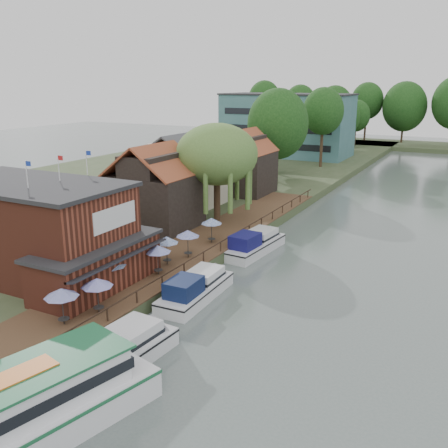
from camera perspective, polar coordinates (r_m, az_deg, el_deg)
The scene contains 27 objects.
ground at distance 33.91m, azimuth -0.42°, elevation -11.17°, with size 260.00×260.00×0.00m, color #505D59.
land_bank at distance 77.31m, azimuth -7.91°, elevation 4.63°, with size 50.00×140.00×1.00m, color #384728.
quay_deck at distance 45.19m, azimuth -3.43°, elevation -2.67°, with size 6.00×50.00×0.10m, color #47301E.
quay_rail at distance 44.20m, azimuth -0.10°, elevation -2.46°, with size 0.20×49.00×1.00m, color black, non-canonical shape.
pub at distance 39.62m, azimuth -19.33°, elevation -0.81°, with size 20.00×11.00×7.30m, color maroon, non-canonical shape.
hotel_block at distance 103.53m, azimuth 7.19°, elevation 11.22°, with size 25.40×12.40×12.30m, color #38666B, non-canonical shape.
cottage_a at distance 51.07m, azimuth -7.95°, elevation 4.26°, with size 8.60×7.60×8.50m, color black, non-canonical shape.
cottage_b at distance 60.87m, azimuth -4.81°, elevation 6.23°, with size 9.60×8.60×8.50m, color beige, non-canonical shape.
cottage_c at distance 66.75m, azimuth 2.29°, elevation 7.13°, with size 7.60×7.60×8.50m, color black, non-canonical shape.
willow at distance 52.71m, azimuth -0.81°, elevation 5.84°, with size 8.60×8.60×10.43m, color #476B2D, non-canonical shape.
umbrella_0 at distance 32.28m, azimuth -17.97°, elevation -8.96°, with size 2.12×2.12×2.38m, color navy, non-canonical shape.
umbrella_1 at distance 33.21m, azimuth -14.22°, elevation -7.93°, with size 2.06×2.06×2.38m, color #1E1B96, non-canonical shape.
umbrella_2 at distance 36.45m, azimuth -12.71°, elevation -5.64°, with size 2.16×2.16×2.38m, color #1A438F, non-canonical shape.
umbrella_3 at distance 38.71m, azimuth -7.57°, elevation -4.09°, with size 2.09×2.09×2.38m, color #1B2799, non-canonical shape.
umbrella_4 at distance 40.76m, azimuth -6.55°, elevation -3.01°, with size 1.94×1.94×2.38m, color navy, non-canonical shape.
umbrella_5 at distance 42.27m, azimuth -4.15°, elevation -2.25°, with size 2.01×2.01×2.38m, color #1C2B9A, non-canonical shape.
umbrella_6 at distance 45.91m, azimuth -1.43°, elevation -0.73°, with size 1.95×1.95×2.38m, color #1A4092, non-canonical shape.
cruiser_0 at distance 28.96m, azimuth -12.71°, elevation -13.96°, with size 3.20×9.91×2.40m, color silver, non-canonical shape.
cruiser_1 at distance 36.89m, azimuth -3.27°, elevation -7.00°, with size 2.94×9.11×2.18m, color silver, non-canonical shape.
cruiser_2 at distance 46.71m, azimuth 3.49°, elevation -1.96°, with size 3.00×9.31×2.23m, color silver, non-canonical shape.
swan at distance 27.77m, azimuth -18.30°, elevation -18.23°, with size 0.44×0.44×0.44m, color white.
bank_tree_0 at distance 74.83m, azimuth 6.13°, elevation 10.01°, with size 8.94×8.94×13.67m, color #143811, non-canonical shape.
bank_tree_1 at distance 82.45m, azimuth 5.96°, elevation 9.44°, with size 6.35×6.35×10.49m, color #143811, non-canonical shape.
bank_tree_2 at distance 89.52m, azimuth 11.18°, elevation 10.76°, with size 7.01×7.01×13.65m, color #143811, non-canonical shape.
bank_tree_3 at distance 108.82m, azimuth 11.55°, elevation 11.46°, with size 8.07×8.07×13.09m, color #143811, non-canonical shape.
bank_tree_4 at distance 115.80m, azimuth 13.18°, elevation 11.26°, with size 8.27×8.27×11.65m, color #143811, non-canonical shape.
bank_tree_5 at distance 122.70m, azimuth 14.81°, elevation 11.13°, with size 6.40×6.40×10.54m, color #143811, non-canonical shape.
Camera 1 is at (14.21, -26.63, 15.45)m, focal length 40.00 mm.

